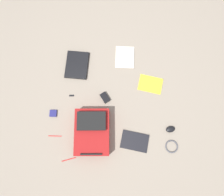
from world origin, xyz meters
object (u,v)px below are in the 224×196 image
Objects in this scene: pen_black at (55,136)px; power_brick at (105,98)px; backpack at (92,131)px; book_blue at (135,141)px; book_manual at (150,84)px; usb_stick at (72,96)px; book_red at (125,57)px; cable_coil at (172,147)px; laptop at (77,65)px; pen_blue at (69,159)px; computer_mouse at (171,129)px; earbud_pouch at (53,113)px.

power_brick is at bearing -55.41° from pen_black.
backpack is 0.45m from book_blue.
usb_stick is (-0.07, 0.85, -0.00)m from book_manual.
book_red is (0.92, 0.04, 0.00)m from book_blue.
pen_black is at bearing 81.57° from cable_coil.
backpack is at bearing 154.01° from book_red.
book_blue is 0.82m from pen_black.
book_manual reaches higher than usb_stick.
book_blue is 2.39× the size of cable_coil.
cable_coil is at bearing -134.73° from laptop.
book_manual is at bearing -64.65° from pen_black.
pen_blue is at bearing 93.52° from cable_coil.
computer_mouse is at bearing -112.44° from usb_stick.
book_manual is 3.06× the size of computer_mouse.
backpack is at bearing -168.64° from laptop.
book_manual is 2.01× the size of pen_blue.
laptop is 0.83m from book_manual.
cable_coil is at bearing -104.14° from backpack.
laptop is at bearing 33.57° from book_blue.
earbud_pouch is at bearing 3.87° from pen_black.
pen_black is at bearing 136.33° from book_red.
power_brick is at bearing -97.48° from usb_stick.
computer_mouse is 0.17m from cable_coil.
pen_black is at bearing 93.50° from backpack.
earbud_pouch is (-0.26, 1.05, 0.00)m from book_manual.
book_blue is at bearing -78.38° from pen_blue.
pen_black is (-0.49, 1.03, -0.00)m from book_manual.
computer_mouse reaches higher than book_manual.
laptop is 0.58m from earbud_pouch.
pen_black is 2.60× the size of usb_stick.
book_blue is at bearing -112.02° from earbud_pouch.
power_brick is at bearing 52.04° from computer_mouse.
earbud_pouch is (-0.58, 0.80, 0.00)m from book_red.
power_brick is 0.76× the size of pen_blue.
cable_coil is at bearing -167.08° from book_manual.
power_brick is at bearing 30.66° from book_blue.
backpack is 6.55× the size of earbud_pouch.
pen_blue is at bearing 94.28° from computer_mouse.
book_blue is 2.83× the size of power_brick.
power_brick is 0.36m from usb_stick.
book_manual is 0.51m from power_brick.
earbud_pouch is at bearing 132.98° from usb_stick.
pen_blue is 0.66m from usb_stick.
pen_blue is at bearing 101.62° from book_blue.
book_manual is at bearing 12.92° from cable_coil.
book_manual is 1.16m from pen_blue.
book_red is (0.33, 0.25, 0.00)m from book_manual.
computer_mouse reaches higher than laptop.
computer_mouse reaches higher than cable_coil.
earbud_pouch reaches higher than pen_blue.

